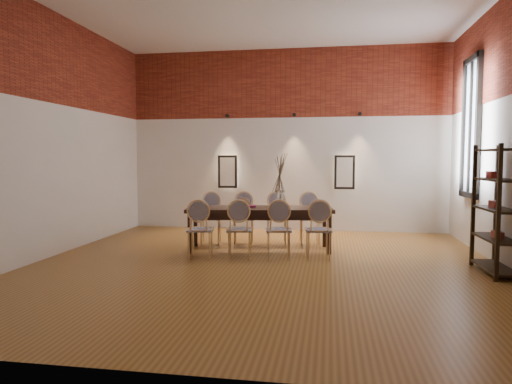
# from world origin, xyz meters

# --- Properties ---
(floor) EXTENTS (7.00, 7.00, 0.02)m
(floor) POSITION_xyz_m (0.00, 0.00, -0.01)
(floor) COLOR olive
(floor) RESTS_ON ground
(wall_back) EXTENTS (7.00, 0.10, 4.00)m
(wall_back) POSITION_xyz_m (0.00, 3.55, 2.00)
(wall_back) COLOR silver
(wall_back) RESTS_ON ground
(wall_front) EXTENTS (7.00, 0.10, 4.00)m
(wall_front) POSITION_xyz_m (0.00, -3.55, 2.00)
(wall_front) COLOR silver
(wall_front) RESTS_ON ground
(wall_left) EXTENTS (0.10, 7.00, 4.00)m
(wall_left) POSITION_xyz_m (-3.55, 0.00, 2.00)
(wall_left) COLOR silver
(wall_left) RESTS_ON ground
(brick_band_back) EXTENTS (7.00, 0.02, 1.50)m
(brick_band_back) POSITION_xyz_m (0.00, 3.48, 3.25)
(brick_band_back) COLOR maroon
(brick_band_back) RESTS_ON ground
(brick_band_left) EXTENTS (0.02, 7.00, 1.50)m
(brick_band_left) POSITION_xyz_m (-3.48, 0.00, 3.25)
(brick_band_left) COLOR maroon
(brick_band_left) RESTS_ON ground
(niche_left) EXTENTS (0.36, 0.06, 0.66)m
(niche_left) POSITION_xyz_m (-1.30, 3.45, 1.30)
(niche_left) COLOR #FFEAC6
(niche_left) RESTS_ON wall_back
(niche_right) EXTENTS (0.36, 0.06, 0.66)m
(niche_right) POSITION_xyz_m (1.30, 3.45, 1.30)
(niche_right) COLOR #FFEAC6
(niche_right) RESTS_ON wall_back
(spot_fixture_left) EXTENTS (0.08, 0.10, 0.08)m
(spot_fixture_left) POSITION_xyz_m (-1.30, 3.42, 2.55)
(spot_fixture_left) COLOR black
(spot_fixture_left) RESTS_ON wall_back
(spot_fixture_mid) EXTENTS (0.08, 0.10, 0.08)m
(spot_fixture_mid) POSITION_xyz_m (0.20, 3.42, 2.55)
(spot_fixture_mid) COLOR black
(spot_fixture_mid) RESTS_ON wall_back
(spot_fixture_right) EXTENTS (0.08, 0.10, 0.08)m
(spot_fixture_right) POSITION_xyz_m (1.60, 3.42, 2.55)
(spot_fixture_right) COLOR black
(spot_fixture_right) RESTS_ON wall_back
(window_glass) EXTENTS (0.02, 0.78, 2.38)m
(window_glass) POSITION_xyz_m (3.46, 2.00, 2.15)
(window_glass) COLOR silver
(window_glass) RESTS_ON wall_right
(window_frame) EXTENTS (0.08, 0.90, 2.50)m
(window_frame) POSITION_xyz_m (3.44, 2.00, 2.15)
(window_frame) COLOR black
(window_frame) RESTS_ON wall_right
(window_mullion) EXTENTS (0.06, 0.06, 2.40)m
(window_mullion) POSITION_xyz_m (3.44, 2.00, 2.15)
(window_mullion) COLOR black
(window_mullion) RESTS_ON wall_right
(dining_table) EXTENTS (2.59, 1.15, 0.75)m
(dining_table) POSITION_xyz_m (-0.22, 1.15, 0.38)
(dining_table) COLOR black
(dining_table) RESTS_ON floor
(chair_near_a) EXTENTS (0.50, 0.50, 0.94)m
(chair_near_a) POSITION_xyz_m (-1.05, 0.34, 0.47)
(chair_near_a) COLOR tan
(chair_near_a) RESTS_ON floor
(chair_near_b) EXTENTS (0.50, 0.50, 0.94)m
(chair_near_b) POSITION_xyz_m (-0.43, 0.43, 0.47)
(chair_near_b) COLOR tan
(chair_near_b) RESTS_ON floor
(chair_near_c) EXTENTS (0.50, 0.50, 0.94)m
(chair_near_c) POSITION_xyz_m (0.19, 0.52, 0.47)
(chair_near_c) COLOR tan
(chair_near_c) RESTS_ON floor
(chair_near_d) EXTENTS (0.50, 0.50, 0.94)m
(chair_near_d) POSITION_xyz_m (0.81, 0.60, 0.47)
(chair_near_d) COLOR tan
(chair_near_d) RESTS_ON floor
(chair_far_a) EXTENTS (0.50, 0.50, 0.94)m
(chair_far_a) POSITION_xyz_m (-1.24, 1.69, 0.47)
(chair_far_a) COLOR tan
(chair_far_a) RESTS_ON floor
(chair_far_b) EXTENTS (0.50, 0.50, 0.94)m
(chair_far_b) POSITION_xyz_m (-0.62, 1.78, 0.47)
(chair_far_b) COLOR tan
(chair_far_b) RESTS_ON floor
(chair_far_c) EXTENTS (0.50, 0.50, 0.94)m
(chair_far_c) POSITION_xyz_m (-0.00, 1.87, 0.47)
(chair_far_c) COLOR tan
(chair_far_c) RESTS_ON floor
(chair_far_d) EXTENTS (0.50, 0.50, 0.94)m
(chair_far_d) POSITION_xyz_m (0.62, 1.95, 0.47)
(chair_far_d) COLOR tan
(chair_far_d) RESTS_ON floor
(vase) EXTENTS (0.14, 0.14, 0.30)m
(vase) POSITION_xyz_m (0.13, 1.20, 0.90)
(vase) COLOR silver
(vase) RESTS_ON dining_table
(dried_branches) EXTENTS (0.50, 0.50, 0.70)m
(dried_branches) POSITION_xyz_m (0.13, 1.20, 1.35)
(dried_branches) COLOR brown
(dried_branches) RESTS_ON vase
(bowl) EXTENTS (0.24, 0.24, 0.18)m
(bowl) POSITION_xyz_m (-0.49, 1.06, 0.84)
(bowl) COLOR brown
(bowl) RESTS_ON dining_table
(book) EXTENTS (0.28, 0.21, 0.03)m
(book) POSITION_xyz_m (-0.42, 1.19, 0.77)
(book) COLOR maroon
(book) RESTS_ON dining_table
(shelving_rack) EXTENTS (0.41, 1.01, 1.80)m
(shelving_rack) POSITION_xyz_m (3.28, 0.09, 0.90)
(shelving_rack) COLOR black
(shelving_rack) RESTS_ON floor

